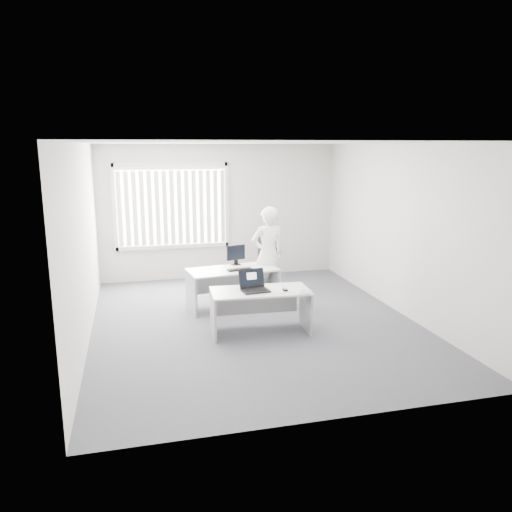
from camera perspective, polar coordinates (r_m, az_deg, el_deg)
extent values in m
plane|color=#5B5A62|center=(8.02, -0.18, -7.60)|extent=(6.00, 6.00, 0.00)
cube|color=beige|center=(10.56, -4.13, 5.07)|extent=(5.00, 0.02, 2.80)
cube|color=beige|center=(4.87, 8.35, -3.77)|extent=(5.00, 0.02, 2.80)
cube|color=beige|center=(7.47, -19.15, 1.35)|extent=(0.02, 6.00, 2.80)
cube|color=beige|center=(8.60, 16.22, 2.92)|extent=(0.02, 6.00, 2.80)
cube|color=white|center=(7.54, -0.20, 12.83)|extent=(5.00, 6.00, 0.02)
cube|color=silver|center=(10.38, -9.57, 5.64)|extent=(2.32, 0.06, 1.76)
cube|color=silver|center=(7.41, 0.50, -4.02)|extent=(1.49, 0.76, 0.03)
cube|color=#99999C|center=(7.41, -4.92, -6.76)|extent=(0.07, 0.63, 0.64)
cube|color=#99999C|center=(7.67, 5.71, -6.09)|extent=(0.07, 0.63, 0.64)
cube|color=silver|center=(8.57, -2.70, -1.58)|extent=(1.59, 0.90, 0.03)
cube|color=#99999C|center=(8.45, -7.41, -4.28)|extent=(0.12, 0.65, 0.66)
cube|color=#99999C|center=(8.91, 1.81, -3.30)|extent=(0.12, 0.65, 0.66)
cylinder|color=black|center=(9.99, 1.25, -3.30)|extent=(0.76, 0.76, 0.08)
cylinder|color=black|center=(9.94, 1.25, -2.28)|extent=(0.07, 0.07, 0.45)
cube|color=black|center=(9.89, 1.26, -1.03)|extent=(0.59, 0.59, 0.07)
cube|color=black|center=(10.02, 1.42, 0.97)|extent=(0.42, 0.22, 0.53)
imported|color=white|center=(8.90, 1.38, 0.19)|extent=(0.67, 0.49, 1.72)
cube|color=silver|center=(7.43, 3.26, -3.88)|extent=(0.35, 0.27, 0.00)
cube|color=white|center=(7.33, 5.68, -4.11)|extent=(0.24, 0.26, 0.01)
cube|color=black|center=(8.48, -1.88, -1.56)|extent=(0.44, 0.20, 0.02)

